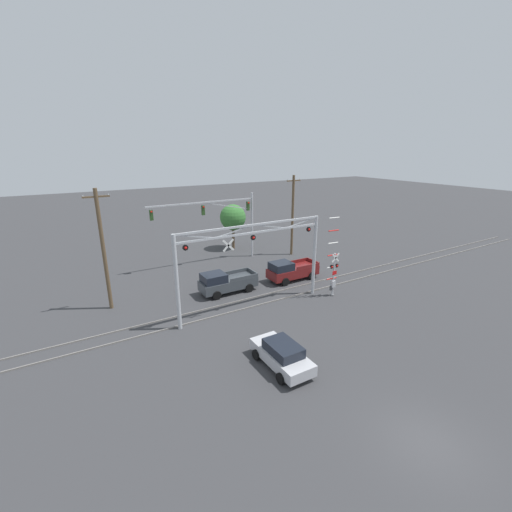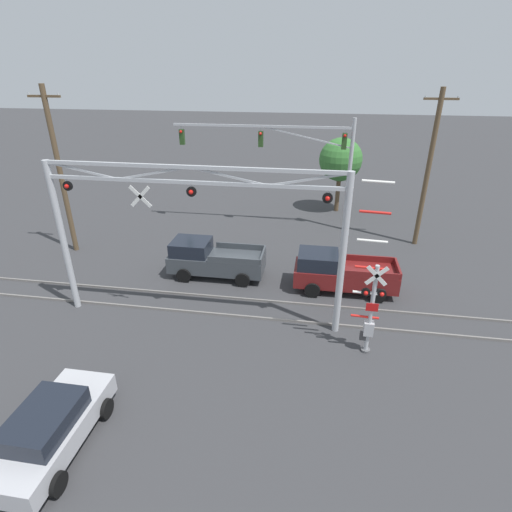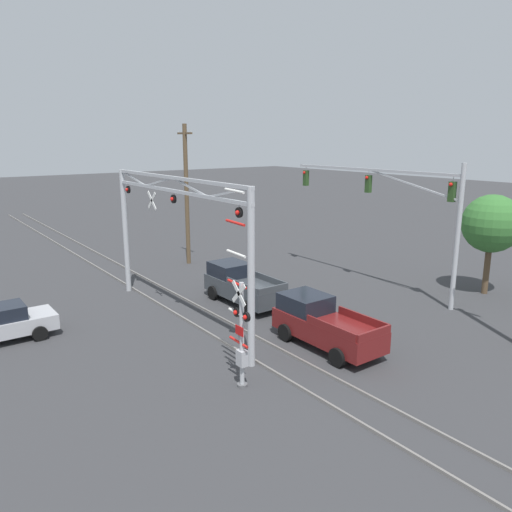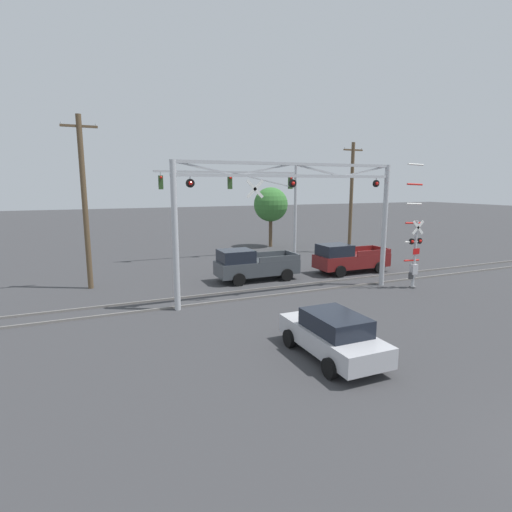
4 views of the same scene
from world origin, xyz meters
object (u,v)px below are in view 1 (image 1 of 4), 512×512
crossing_signal_mast (333,272)px  traffic_signal_span (227,215)px  sedan_waiting (282,354)px  crossing_gantry (253,254)px  utility_pole_right (293,215)px  pickup_truck_lead (226,282)px  utility_pole_left (103,249)px  background_tree_beyond_span (233,217)px  pickup_truck_following (291,270)px

crossing_signal_mast → traffic_signal_span: traffic_signal_span is taller
crossing_signal_mast → sedan_waiting: 10.93m
crossing_gantry → crossing_signal_mast: (6.90, -1.21, -2.33)m
traffic_signal_span → utility_pole_right: utility_pole_right is taller
pickup_truck_lead → sedan_waiting: pickup_truck_lead is taller
utility_pole_left → sedan_waiting: bearing=-60.9°
crossing_gantry → background_tree_beyond_span: crossing_gantry is taller
sedan_waiting → traffic_signal_span: bearing=72.6°
crossing_gantry → utility_pole_left: size_ratio=1.30×
crossing_gantry → sedan_waiting: 8.25m
utility_pole_right → pickup_truck_lead: bearing=-152.1°
crossing_gantry → traffic_signal_span: size_ratio=1.03×
pickup_truck_following → utility_pole_left: (-15.39, 2.30, 3.79)m
pickup_truck_lead → background_tree_beyond_span: background_tree_beyond_span is taller
traffic_signal_span → pickup_truck_lead: 9.64m
traffic_signal_span → background_tree_beyond_span: traffic_signal_span is taller
utility_pole_left → utility_pole_right: 20.66m
traffic_signal_span → utility_pole_left: 14.25m
crossing_signal_mast → utility_pole_right: 12.08m
traffic_signal_span → sedan_waiting: 20.04m
utility_pole_left → background_tree_beyond_span: (15.55, 9.74, -0.89)m
sedan_waiting → pickup_truck_lead: bearing=80.7°
crossing_signal_mast → traffic_signal_span: (-3.30, 12.86, 2.89)m
pickup_truck_lead → sedan_waiting: (-1.80, -10.95, -0.16)m
utility_pole_left → background_tree_beyond_span: utility_pole_left is taller
sedan_waiting → background_tree_beyond_span: bearing=69.5°
crossing_gantry → sedan_waiting: bearing=-107.6°
pickup_truck_following → sedan_waiting: (-8.28, -10.49, -0.16)m
utility_pole_right → background_tree_beyond_span: size_ratio=1.66×
sedan_waiting → utility_pole_left: size_ratio=0.46×
crossing_gantry → background_tree_beyond_span: (6.20, 15.48, -0.59)m
crossing_gantry → pickup_truck_following: 7.78m
utility_pole_left → background_tree_beyond_span: 18.37m
pickup_truck_lead → utility_pole_right: (11.32, 6.01, 3.70)m
utility_pole_right → background_tree_beyond_span: (-4.68, 5.58, -0.80)m
crossing_gantry → crossing_signal_mast: crossing_signal_mast is taller
pickup_truck_following → background_tree_beyond_span: size_ratio=0.90×
crossing_gantry → pickup_truck_following: size_ratio=2.44×
traffic_signal_span → utility_pole_right: size_ratio=1.28×
crossing_signal_mast → pickup_truck_lead: crossing_signal_mast is taller
crossing_gantry → pickup_truck_lead: size_ratio=2.44×
crossing_signal_mast → pickup_truck_following: crossing_signal_mast is taller
pickup_truck_lead → background_tree_beyond_span: (6.64, 11.58, 2.90)m
utility_pole_left → pickup_truck_lead: bearing=-11.7°
crossing_signal_mast → traffic_signal_span: size_ratio=0.58×
crossing_signal_mast → pickup_truck_lead: size_ratio=1.37×
crossing_signal_mast → utility_pole_left: 17.88m
sedan_waiting → crossing_signal_mast: bearing=32.6°
traffic_signal_span → pickup_truck_following: size_ratio=2.36×
pickup_truck_lead → utility_pole_left: size_ratio=0.53×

